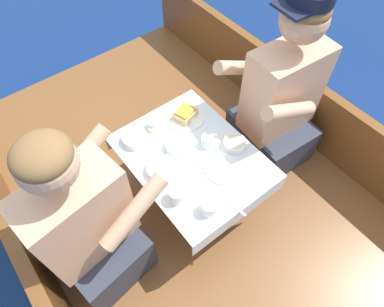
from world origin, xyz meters
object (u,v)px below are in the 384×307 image
at_px(person_starboard, 280,100).
at_px(coffee_cup_center, 208,140).
at_px(coffee_cup_port, 177,194).
at_px(sandwich, 185,114).
at_px(coffee_cup_starboard, 209,207).
at_px(tin_can, 153,125).
at_px(person_port, 86,225).

height_order(person_starboard, coffee_cup_center, person_starboard).
xyz_separation_m(person_starboard, coffee_cup_port, (-0.78, -0.12, -0.01)).
height_order(sandwich, coffee_cup_starboard, coffee_cup_starboard).
xyz_separation_m(coffee_cup_starboard, coffee_cup_center, (0.23, 0.29, -0.00)).
bearing_deg(coffee_cup_starboard, coffee_cup_center, 51.45).
distance_m(sandwich, tin_can, 0.18).
xyz_separation_m(sandwich, tin_can, (-0.18, 0.04, -0.00)).
xyz_separation_m(sandwich, coffee_cup_center, (-0.02, -0.21, -0.00)).
height_order(coffee_cup_port, tin_can, coffee_cup_port).
bearing_deg(tin_can, person_port, -152.87).
bearing_deg(coffee_cup_starboard, sandwich, 63.49).
height_order(sandwich, tin_can, sandwich).
height_order(person_port, coffee_cup_center, person_port).
bearing_deg(coffee_cup_center, coffee_cup_starboard, -128.55).
bearing_deg(sandwich, tin_can, 165.76).
distance_m(coffee_cup_port, coffee_cup_starboard, 0.15).
distance_m(person_port, tin_can, 0.60).
bearing_deg(coffee_cup_center, person_port, -178.61).
height_order(person_starboard, coffee_cup_starboard, person_starboard).
distance_m(coffee_cup_starboard, tin_can, 0.55).
height_order(person_port, coffee_cup_port, person_port).
xyz_separation_m(person_port, coffee_cup_starboard, (0.46, -0.27, 0.03)).
distance_m(sandwich, coffee_cup_port, 0.49).
bearing_deg(sandwich, person_port, -162.19).
distance_m(coffee_cup_port, tin_can, 0.43).
relative_size(person_port, tin_can, 14.66).
relative_size(sandwich, coffee_cup_starboard, 1.32).
xyz_separation_m(person_port, tin_can, (0.53, 0.27, 0.03)).
relative_size(person_starboard, coffee_cup_center, 11.75).
distance_m(person_starboard, coffee_cup_center, 0.48).
xyz_separation_m(person_starboard, coffee_cup_center, (-0.48, 0.03, -0.01)).
bearing_deg(tin_can, person_starboard, -24.41).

